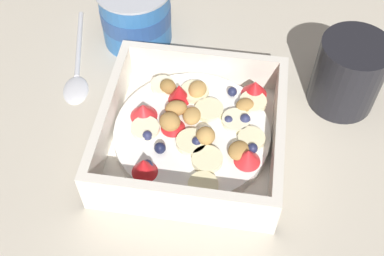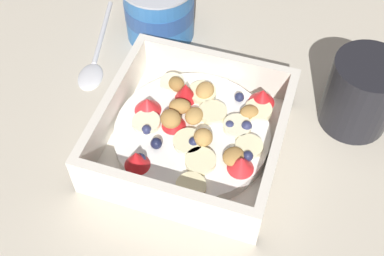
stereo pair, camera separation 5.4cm
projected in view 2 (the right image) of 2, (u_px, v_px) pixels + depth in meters
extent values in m
plane|color=beige|center=(179.00, 155.00, 0.55)|extent=(2.40, 2.40, 0.00)
cube|color=white|center=(192.00, 141.00, 0.56)|extent=(0.20, 0.20, 0.01)
cube|color=white|center=(163.00, 200.00, 0.48)|extent=(0.20, 0.01, 0.06)
cube|color=white|center=(216.00, 71.00, 0.59)|extent=(0.20, 0.01, 0.06)
cube|color=white|center=(114.00, 109.00, 0.56)|extent=(0.01, 0.18, 0.06)
cube|color=white|center=(276.00, 151.00, 0.52)|extent=(0.01, 0.18, 0.06)
cylinder|color=white|center=(192.00, 134.00, 0.55)|extent=(0.17, 0.17, 0.02)
cylinder|color=#F4EAB7|center=(189.00, 139.00, 0.53)|extent=(0.05, 0.05, 0.01)
cylinder|color=#F4EAB7|center=(202.00, 93.00, 0.57)|extent=(0.04, 0.04, 0.01)
cylinder|color=#F7EFC6|center=(172.00, 83.00, 0.58)|extent=(0.04, 0.04, 0.01)
cylinder|color=#F7EFC6|center=(237.00, 126.00, 0.54)|extent=(0.04, 0.04, 0.01)
cylinder|color=#F7EFC6|center=(146.00, 123.00, 0.54)|extent=(0.04, 0.04, 0.01)
cylinder|color=beige|center=(191.00, 186.00, 0.49)|extent=(0.04, 0.04, 0.01)
cylinder|color=#F4EAB7|center=(249.00, 147.00, 0.52)|extent=(0.04, 0.04, 0.01)
cylinder|color=#F4EAB7|center=(258.00, 110.00, 0.55)|extent=(0.03, 0.03, 0.01)
cylinder|color=#F4EAB7|center=(200.00, 161.00, 0.51)|extent=(0.04, 0.04, 0.01)
cylinder|color=#F4EAB7|center=(213.00, 112.00, 0.55)|extent=(0.04, 0.04, 0.01)
cone|color=red|center=(174.00, 120.00, 0.54)|extent=(0.04, 0.04, 0.02)
cone|color=red|center=(186.00, 91.00, 0.56)|extent=(0.03, 0.03, 0.02)
cone|color=red|center=(241.00, 163.00, 0.50)|extent=(0.03, 0.03, 0.02)
cone|color=red|center=(262.00, 96.00, 0.56)|extent=(0.04, 0.04, 0.02)
cone|color=red|center=(137.00, 159.00, 0.50)|extent=(0.04, 0.04, 0.02)
cone|color=red|center=(147.00, 104.00, 0.55)|extent=(0.04, 0.04, 0.02)
sphere|color=#23284C|center=(140.00, 159.00, 0.51)|extent=(0.01, 0.01, 0.01)
sphere|color=#23284C|center=(248.00, 154.00, 0.51)|extent=(0.01, 0.01, 0.01)
sphere|color=#23284C|center=(239.00, 97.00, 0.56)|extent=(0.01, 0.01, 0.01)
sphere|color=#23284C|center=(193.00, 145.00, 0.52)|extent=(0.01, 0.01, 0.01)
sphere|color=navy|center=(247.00, 126.00, 0.54)|extent=(0.01, 0.01, 0.01)
sphere|color=navy|center=(147.00, 129.00, 0.53)|extent=(0.01, 0.01, 0.01)
sphere|color=navy|center=(230.00, 125.00, 0.54)|extent=(0.01, 0.01, 0.01)
sphere|color=#191E3D|center=(156.00, 143.00, 0.52)|extent=(0.01, 0.01, 0.01)
ellipsoid|color=#AD7F42|center=(249.00, 112.00, 0.55)|extent=(0.03, 0.03, 0.01)
ellipsoid|color=#AD7F42|center=(180.00, 106.00, 0.55)|extent=(0.03, 0.03, 0.02)
ellipsoid|color=#AD7F42|center=(171.00, 119.00, 0.54)|extent=(0.03, 0.03, 0.02)
ellipsoid|color=tan|center=(203.00, 137.00, 0.52)|extent=(0.02, 0.02, 0.02)
ellipsoid|color=tan|center=(205.00, 91.00, 0.57)|extent=(0.02, 0.03, 0.02)
ellipsoid|color=olive|center=(176.00, 84.00, 0.57)|extent=(0.03, 0.02, 0.02)
ellipsoid|color=#AD7F42|center=(234.00, 157.00, 0.51)|extent=(0.03, 0.03, 0.01)
ellipsoid|color=tan|center=(194.00, 116.00, 0.54)|extent=(0.02, 0.02, 0.01)
ellipsoid|color=silver|center=(90.00, 75.00, 0.62)|extent=(0.04, 0.05, 0.01)
cylinder|color=silver|center=(102.00, 30.00, 0.68)|extent=(0.04, 0.12, 0.01)
cylinder|color=#3370B7|center=(159.00, 10.00, 0.65)|extent=(0.09, 0.09, 0.08)
cylinder|color=#2D5193|center=(159.00, 8.00, 0.64)|extent=(0.09, 0.09, 0.02)
cylinder|color=black|center=(361.00, 94.00, 0.55)|extent=(0.08, 0.08, 0.09)
torus|color=black|center=(379.00, 71.00, 0.57)|extent=(0.03, 0.05, 0.05)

